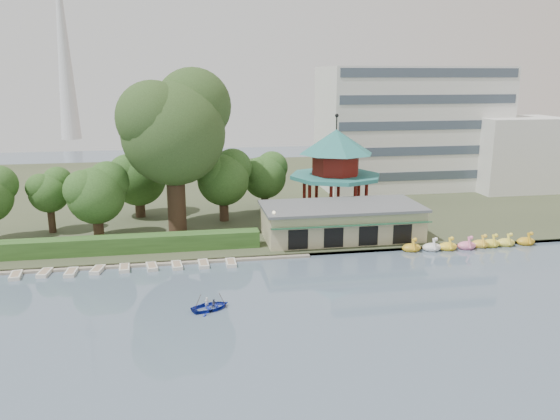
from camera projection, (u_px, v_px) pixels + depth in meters
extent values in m
plane|color=slate|center=(295.00, 329.00, 41.85)|extent=(220.00, 220.00, 0.00)
cube|color=#424930|center=(233.00, 191.00, 91.53)|extent=(220.00, 70.00, 0.40)
cube|color=gray|center=(263.00, 256.00, 58.36)|extent=(220.00, 0.60, 0.30)
cube|color=gray|center=(148.00, 263.00, 56.25)|extent=(34.00, 1.60, 0.24)
cube|color=tan|center=(341.00, 222.00, 64.04)|extent=(18.00, 8.00, 3.60)
cube|color=#595B5E|center=(342.00, 206.00, 63.58)|extent=(18.60, 8.60, 0.30)
cube|color=#194C2D|center=(352.00, 225.00, 59.74)|extent=(18.00, 1.59, 0.45)
cylinder|color=tan|center=(334.00, 211.00, 74.23)|extent=(10.40, 10.40, 1.20)
cylinder|color=#287470|center=(335.00, 176.00, 73.07)|extent=(12.40, 12.40, 0.50)
cylinder|color=maroon|center=(336.00, 164.00, 72.68)|extent=(6.40, 6.40, 2.80)
cone|color=#287470|center=(336.00, 142.00, 71.96)|extent=(10.00, 10.00, 3.20)
cylinder|color=black|center=(337.00, 122.00, 71.36)|extent=(0.16, 0.16, 1.80)
cube|color=silver|center=(410.00, 128.00, 92.23)|extent=(30.00, 14.00, 20.00)
cube|color=silver|center=(515.00, 154.00, 90.14)|extent=(14.00, 10.00, 12.00)
cone|color=silver|center=(63.00, 37.00, 161.49)|extent=(6.00, 6.00, 60.00)
cube|color=#325B23|center=(120.00, 244.00, 58.62)|extent=(30.00, 2.00, 1.80)
cylinder|color=black|center=(274.00, 231.00, 59.70)|extent=(0.12, 0.12, 4.00)
sphere|color=beige|center=(274.00, 212.00, 59.19)|extent=(0.36, 0.36, 0.36)
cylinder|color=#3A281C|center=(176.00, 193.00, 65.87)|extent=(2.21, 2.21, 9.61)
sphere|color=#314B20|center=(173.00, 134.00, 64.17)|extent=(12.26, 12.26, 12.26)
sphere|color=#314B20|center=(193.00, 106.00, 65.60)|extent=(9.20, 9.20, 9.20)
sphere|color=#314B20|center=(153.00, 118.00, 62.17)|extent=(8.58, 8.58, 8.58)
cylinder|color=#3A281C|center=(98.00, 222.00, 63.09)|extent=(1.17, 1.17, 4.20)
sphere|color=#325B23|center=(96.00, 196.00, 62.34)|extent=(6.51, 6.51, 6.51)
sphere|color=#325B23|center=(108.00, 182.00, 63.18)|extent=(4.89, 4.89, 4.89)
sphere|color=#325B23|center=(84.00, 190.00, 61.33)|extent=(4.56, 4.56, 4.56)
cylinder|color=#3A281C|center=(51.00, 217.00, 65.93)|extent=(0.85, 0.85, 3.95)
sphere|color=#325B23|center=(49.00, 193.00, 65.23)|extent=(4.72, 4.72, 4.72)
sphere|color=#325B23|center=(57.00, 181.00, 65.76)|extent=(3.54, 3.54, 3.54)
sphere|color=#325B23|center=(40.00, 187.00, 64.45)|extent=(3.30, 3.30, 3.30)
cylinder|color=#3A281C|center=(224.00, 204.00, 71.32)|extent=(1.20, 1.20, 4.39)
sphere|color=#325B23|center=(223.00, 180.00, 70.55)|extent=(6.69, 6.69, 6.69)
sphere|color=#325B23|center=(233.00, 168.00, 71.40)|extent=(5.02, 5.02, 5.02)
sphere|color=#325B23|center=(214.00, 174.00, 69.50)|extent=(4.68, 4.68, 4.68)
cylinder|color=#3A281C|center=(265.00, 198.00, 76.22)|extent=(1.07, 1.07, 3.92)
sphere|color=#325B23|center=(265.00, 177.00, 75.52)|extent=(5.93, 5.93, 5.93)
sphere|color=#325B23|center=(272.00, 167.00, 76.27)|extent=(4.45, 4.45, 4.45)
sphere|color=#325B23|center=(258.00, 173.00, 74.59)|extent=(4.15, 4.15, 4.15)
cylinder|color=#3A281C|center=(140.00, 201.00, 73.32)|extent=(1.31, 1.31, 4.23)
sphere|color=#325B23|center=(138.00, 179.00, 72.57)|extent=(7.25, 7.25, 7.25)
sphere|color=#325B23|center=(149.00, 167.00, 73.53)|extent=(5.44, 5.44, 5.44)
sphere|color=#325B23|center=(128.00, 173.00, 71.46)|extent=(5.08, 5.08, 5.08)
ellipsoid|color=gold|center=(411.00, 248.00, 60.56)|extent=(2.16, 1.44, 0.99)
cylinder|color=gold|center=(414.00, 245.00, 59.91)|extent=(0.26, 0.79, 1.29)
sphere|color=gold|center=(415.00, 240.00, 59.46)|extent=(0.44, 0.44, 0.44)
ellipsoid|color=white|center=(432.00, 247.00, 60.72)|extent=(2.16, 1.44, 0.99)
cylinder|color=white|center=(434.00, 244.00, 60.06)|extent=(0.26, 0.79, 1.29)
sphere|color=white|center=(436.00, 239.00, 59.62)|extent=(0.44, 0.44, 0.44)
ellipsoid|color=yellow|center=(448.00, 247.00, 60.99)|extent=(2.16, 1.44, 0.99)
cylinder|color=yellow|center=(450.00, 243.00, 60.33)|extent=(0.26, 0.79, 1.29)
sphere|color=yellow|center=(452.00, 239.00, 59.89)|extent=(0.44, 0.44, 0.44)
ellipsoid|color=pink|center=(467.00, 246.00, 61.33)|extent=(2.16, 1.44, 0.99)
cylinder|color=pink|center=(469.00, 242.00, 60.67)|extent=(0.26, 0.79, 1.29)
sphere|color=pink|center=(471.00, 238.00, 60.23)|extent=(0.44, 0.44, 0.44)
ellipsoid|color=yellow|center=(480.00, 244.00, 61.93)|extent=(2.16, 1.44, 0.99)
cylinder|color=yellow|center=(483.00, 241.00, 61.27)|extent=(0.26, 0.79, 1.29)
sphere|color=yellow|center=(485.00, 236.00, 60.83)|extent=(0.44, 0.44, 0.44)
ellipsoid|color=yellow|center=(491.00, 243.00, 62.14)|extent=(2.16, 1.44, 0.99)
cylinder|color=yellow|center=(494.00, 240.00, 61.48)|extent=(0.26, 0.79, 1.29)
sphere|color=yellow|center=(496.00, 235.00, 61.04)|extent=(0.44, 0.44, 0.44)
ellipsoid|color=#F3E24B|center=(506.00, 243.00, 62.46)|extent=(2.16, 1.44, 0.99)
cylinder|color=#F3E24B|center=(509.00, 239.00, 61.80)|extent=(0.26, 0.79, 1.29)
sphere|color=#F3E24B|center=(511.00, 235.00, 61.36)|extent=(0.44, 0.44, 0.44)
ellipsoid|color=gold|center=(526.00, 241.00, 62.88)|extent=(2.16, 1.44, 0.99)
cylinder|color=gold|center=(529.00, 238.00, 62.23)|extent=(0.26, 0.79, 1.29)
sphere|color=gold|center=(531.00, 234.00, 61.78)|extent=(0.44, 0.44, 0.44)
cube|color=silver|center=(16.00, 275.00, 52.66)|extent=(1.26, 2.40, 0.36)
cube|color=silver|center=(45.00, 273.00, 53.41)|extent=(1.23, 2.39, 0.36)
cube|color=silver|center=(71.00, 272.00, 53.49)|extent=(1.07, 2.33, 0.36)
cube|color=silver|center=(98.00, 270.00, 54.24)|extent=(1.37, 2.43, 0.36)
cube|color=silver|center=(124.00, 268.00, 54.71)|extent=(1.16, 2.37, 0.36)
cube|color=silver|center=(152.00, 267.00, 55.12)|extent=(1.36, 2.43, 0.36)
cube|color=silver|center=(177.00, 265.00, 55.47)|extent=(1.23, 2.39, 0.36)
cube|color=silver|center=(203.00, 264.00, 55.89)|extent=(1.13, 2.35, 0.36)
cube|color=silver|center=(231.00, 263.00, 56.23)|extent=(1.00, 2.30, 0.36)
imported|color=#152597|center=(210.00, 304.00, 45.35)|extent=(5.40, 4.63, 0.94)
imported|color=white|center=(207.00, 302.00, 45.47)|extent=(0.38, 0.31, 0.89)
imported|color=#363A4F|center=(214.00, 304.00, 45.19)|extent=(0.51, 0.45, 0.86)
cylinder|color=#3A281C|center=(196.00, 306.00, 45.18)|extent=(0.94, 0.29, 2.01)
cylinder|color=#3A281C|center=(225.00, 304.00, 45.58)|extent=(0.94, 0.29, 2.01)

